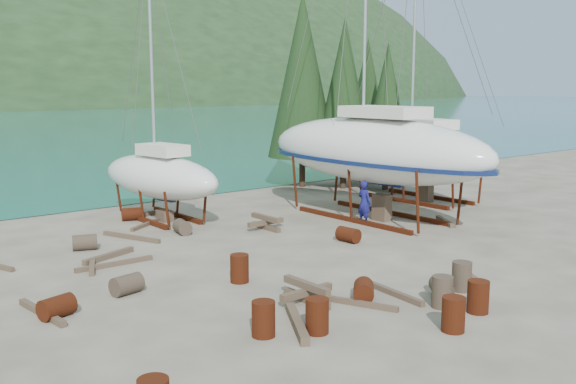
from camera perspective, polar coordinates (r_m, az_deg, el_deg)
ground at (r=21.53m, az=3.40°, el=-6.85°), size 600.00×600.00×0.00m
cypress_near_right at (r=37.99m, az=5.03°, el=9.00°), size 3.60×3.60×10.00m
cypress_mid_right at (r=37.71m, az=8.80°, el=7.60°), size 3.06×3.06×8.50m
cypress_back_left at (r=38.45m, az=1.30°, el=10.34°), size 4.14×4.14×11.50m
cypress_far_right at (r=40.84m, az=7.06°, el=8.17°), size 3.24×3.24×9.00m
large_sailboat_near at (r=29.36m, az=7.58°, el=3.82°), size 3.99×12.76×19.96m
large_sailboat_far at (r=34.53m, az=11.54°, el=3.64°), size 5.35×10.77×16.38m
small_sailboat_shore at (r=29.50m, az=-11.35°, el=1.43°), size 3.39×7.96×12.34m
worker at (r=28.27m, az=6.79°, el=-0.95°), size 0.47×0.72×1.96m
drum_1 at (r=19.17m, az=13.48°, el=-8.25°), size 1.01×1.05×0.58m
drum_2 at (r=18.13m, az=-19.86°, el=-9.59°), size 1.00×0.80×0.58m
drum_3 at (r=16.64m, az=14.48°, el=-10.48°), size 0.58×0.58×0.88m
drum_4 at (r=29.92m, az=-13.71°, el=-1.92°), size 1.02×0.84×0.58m
drum_5 at (r=18.29m, az=13.55°, el=-8.63°), size 0.58×0.58×0.88m
drum_6 at (r=25.18m, az=5.38°, el=-3.80°), size 0.64×0.92×0.58m
drum_7 at (r=18.13m, az=16.54°, el=-8.91°), size 0.58×0.58×0.88m
drum_9 at (r=25.02m, az=-17.62°, el=-4.29°), size 1.03×0.85×0.58m
drum_10 at (r=16.05m, az=2.61°, el=-10.94°), size 0.58×0.58×0.88m
drum_11 at (r=26.77m, az=-9.38°, el=-3.09°), size 0.75×0.98×0.58m
drum_12 at (r=18.52m, az=6.74°, el=-8.68°), size 1.04×1.03×0.58m
drum_13 at (r=15.85m, az=-2.19°, el=-11.20°), size 0.58×0.58×0.88m
drum_14 at (r=20.05m, az=-4.33°, el=-6.78°), size 0.58×0.58×0.88m
drum_15 at (r=19.49m, az=-14.14°, el=-7.98°), size 0.97×0.74×0.58m
drum_17 at (r=19.87m, az=15.18°, el=-7.24°), size 0.58×0.58×0.88m
timber_1 at (r=29.27m, az=13.77°, el=-2.56°), size 1.23×1.70×0.19m
timber_3 at (r=18.16m, az=5.91°, el=-9.75°), size 1.13×2.39×0.15m
timber_4 at (r=22.43m, az=-17.02°, el=-6.36°), size 0.86×1.66×0.17m
timber_5 at (r=19.20m, az=9.07°, el=-8.73°), size 0.48×2.70×0.16m
timber_6 at (r=31.05m, az=-11.89°, el=-1.81°), size 1.78×0.59×0.19m
timber_7 at (r=21.35m, az=15.67°, el=-7.09°), size 0.98×1.37×0.17m
timber_8 at (r=23.63m, az=-15.64°, el=-5.48°), size 2.20×0.95×0.19m
timber_9 at (r=28.57m, az=-12.56°, el=-2.85°), size 1.97×1.36×0.15m
timber_10 at (r=26.33m, az=-13.77°, el=-3.92°), size 1.17×2.82×0.16m
timber_11 at (r=22.59m, az=-15.15°, el=-6.19°), size 2.74×0.22×0.15m
timber_12 at (r=18.49m, az=-21.03°, el=-9.96°), size 0.42×2.52×0.17m
timber_16 at (r=16.49m, az=0.80°, el=-11.56°), size 1.49×2.26×0.23m
timber_pile_fore at (r=18.22m, az=1.66°, el=-8.89°), size 1.80×1.80×0.60m
timber_pile_aft at (r=27.27m, az=-1.99°, el=-2.72°), size 1.80×1.80×0.60m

